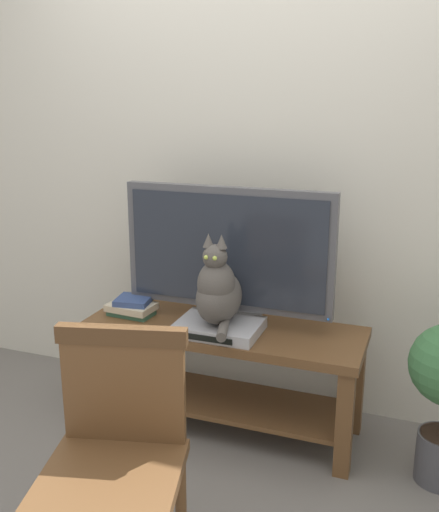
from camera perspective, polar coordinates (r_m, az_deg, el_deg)
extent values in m
plane|color=slate|center=(2.67, -3.28, -21.86)|extent=(12.00, 12.00, 0.00)
cube|color=beige|center=(3.03, 3.75, 11.34)|extent=(7.00, 0.12, 2.80)
cube|color=brown|center=(2.84, 0.35, -7.25)|extent=(1.35, 0.47, 0.04)
cube|color=brown|center=(3.06, -12.15, -11.44)|extent=(0.07, 0.07, 0.50)
cube|color=brown|center=(2.67, 12.07, -15.71)|extent=(0.07, 0.07, 0.50)
cube|color=brown|center=(3.35, -8.75, -8.86)|extent=(0.07, 0.07, 0.50)
cube|color=brown|center=(2.99, 13.17, -12.17)|extent=(0.07, 0.07, 0.50)
cube|color=brown|center=(3.01, 0.34, -13.83)|extent=(1.25, 0.39, 0.02)
cube|color=#4C4C51|center=(2.88, 0.77, -6.14)|extent=(0.30, 0.20, 0.03)
cube|color=#4C4C51|center=(2.87, 0.77, -5.44)|extent=(0.06, 0.04, 0.05)
cube|color=#4C4C51|center=(2.77, 0.80, 0.72)|extent=(1.03, 0.05, 0.59)
cube|color=#232833|center=(2.74, 0.59, 0.58)|extent=(0.96, 0.01, 0.52)
sphere|color=#2672F2|center=(2.71, 10.54, -6.09)|extent=(0.01, 0.01, 0.01)
cube|color=#ADADB2|center=(2.75, -0.04, -6.94)|extent=(0.39, 0.29, 0.05)
cube|color=black|center=(2.63, -1.17, -8.08)|extent=(0.23, 0.01, 0.03)
ellipsoid|color=#514C47|center=(2.70, -0.04, -4.05)|extent=(0.20, 0.30, 0.24)
ellipsoid|color=#514C47|center=(2.64, -0.32, -2.74)|extent=(0.17, 0.19, 0.22)
sphere|color=#514C47|center=(2.59, -0.44, -0.08)|extent=(0.11, 0.11, 0.11)
cone|color=#514C47|center=(2.58, -1.09, 1.55)|extent=(0.05, 0.05, 0.06)
cone|color=#514C47|center=(2.56, 0.20, 1.44)|extent=(0.05, 0.05, 0.06)
sphere|color=#B2C64C|center=(2.55, -1.33, -0.14)|extent=(0.02, 0.02, 0.02)
sphere|color=#B2C64C|center=(2.54, -0.38, -0.23)|extent=(0.02, 0.02, 0.02)
cylinder|color=#514C47|center=(2.63, 0.39, -6.95)|extent=(0.10, 0.24, 0.04)
cylinder|color=brown|center=(2.31, -13.70, -22.22)|extent=(0.04, 0.04, 0.44)
cylinder|color=brown|center=(2.22, -3.78, -23.39)|extent=(0.04, 0.04, 0.44)
cube|color=brown|center=(1.97, -10.62, -20.62)|extent=(0.53, 0.53, 0.04)
cube|color=brown|center=(2.01, -9.34, -12.21)|extent=(0.41, 0.14, 0.41)
cube|color=#4D331C|center=(1.94, -9.56, -7.63)|extent=(0.43, 0.15, 0.06)
cube|color=#38664C|center=(3.00, -8.59, -5.48)|extent=(0.23, 0.14, 0.03)
cube|color=beige|center=(2.99, -8.57, -4.92)|extent=(0.24, 0.18, 0.03)
cube|color=#33477A|center=(2.99, -8.38, -4.30)|extent=(0.19, 0.18, 0.03)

